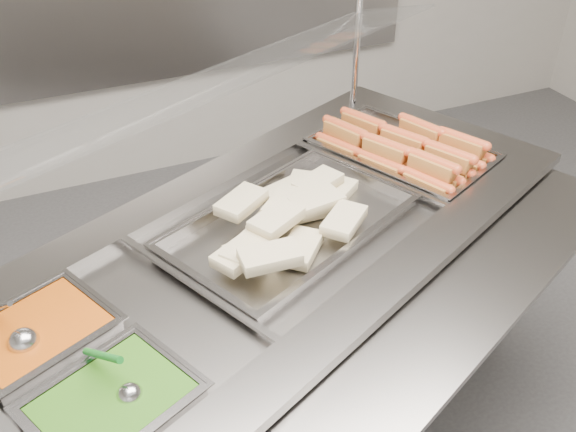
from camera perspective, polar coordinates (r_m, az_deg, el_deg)
name	(u,v)px	position (r m, az deg, el deg)	size (l,w,h in m)	color
steam_counter	(277,345)	(2.15, -0.94, -11.41)	(2.14, 1.60, 0.94)	slate
tray_rail	(434,332)	(1.65, 12.89, -10.02)	(1.81, 1.10, 0.05)	gray
sneeze_guard	(213,85)	(1.80, -6.66, 11.45)	(1.69, 0.99, 0.46)	silver
pan_hotdogs	(401,159)	(2.31, 10.02, 4.98)	(0.56, 0.67, 0.10)	gray
pan_wraps	(290,229)	(1.90, 0.21, -1.13)	(0.82, 0.67, 0.07)	gray
pan_beans	(40,342)	(1.68, -21.17, -10.43)	(0.39, 0.36, 0.10)	gray
pan_peas	(115,411)	(1.48, -15.12, -16.42)	(0.39, 0.36, 0.10)	gray
hotdogs_in_buns	(404,150)	(2.26, 10.28, 5.82)	(0.50, 0.58, 0.12)	#9D5821
tortilla_wraps	(289,215)	(1.88, 0.08, 0.09)	(0.57, 0.50, 0.10)	tan
ladle	(22,340)	(1.62, -22.53, -10.17)	(0.11, 0.19, 0.16)	#B7B8BC
serving_spoon	(125,388)	(1.45, -14.29, -14.60)	(0.10, 0.18, 0.14)	#B7B8BC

